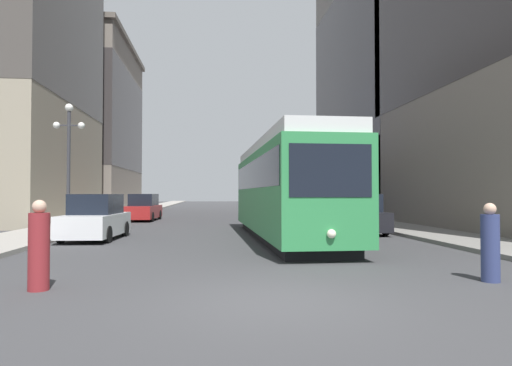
% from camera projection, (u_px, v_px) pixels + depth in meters
% --- Properties ---
extents(ground_plane, '(200.00, 200.00, 0.00)m').
position_uv_depth(ground_plane, '(275.00, 302.00, 7.62)').
color(ground_plane, '#38383A').
extents(sidewalk_left, '(3.11, 120.00, 0.15)m').
position_uv_depth(sidewalk_left, '(139.00, 211.00, 46.56)').
color(sidewalk_left, gray).
rests_on(sidewalk_left, ground).
extents(sidewalk_right, '(3.11, 120.00, 0.15)m').
position_uv_depth(sidewalk_right, '(301.00, 210.00, 48.26)').
color(sidewalk_right, gray).
rests_on(sidewalk_right, ground).
extents(streetcar, '(2.91, 13.68, 3.89)m').
position_uv_depth(streetcar, '(284.00, 187.00, 18.35)').
color(streetcar, black).
rests_on(streetcar, ground).
extents(transit_bus, '(2.72, 12.99, 3.45)m').
position_uv_depth(transit_bus, '(298.00, 192.00, 31.81)').
color(transit_bus, black).
rests_on(transit_bus, ground).
extents(parked_car_left_near, '(2.08, 4.82, 1.82)m').
position_uv_depth(parked_car_left_near, '(143.00, 208.00, 30.68)').
color(parked_car_left_near, black).
rests_on(parked_car_left_near, ground).
extents(parked_car_left_mid, '(2.07, 4.38, 1.82)m').
position_uv_depth(parked_car_left_mid, '(96.00, 218.00, 18.02)').
color(parked_car_left_mid, black).
rests_on(parked_car_left_mid, ground).
extents(parked_car_right_far, '(1.94, 4.61, 1.82)m').
position_uv_depth(parked_car_right_far, '(357.00, 215.00, 21.00)').
color(parked_car_right_far, black).
rests_on(parked_car_right_far, ground).
extents(pedestrian_crossing_near, '(0.39, 0.39, 1.72)m').
position_uv_depth(pedestrian_crossing_near, '(39.00, 248.00, 8.54)').
color(pedestrian_crossing_near, maroon).
rests_on(pedestrian_crossing_near, ground).
extents(pedestrian_crossing_far, '(0.37, 0.37, 1.64)m').
position_uv_depth(pedestrian_crossing_far, '(490.00, 245.00, 9.37)').
color(pedestrian_crossing_far, navy).
rests_on(pedestrian_crossing_far, ground).
extents(lamp_post_left_near, '(1.41, 0.36, 5.82)m').
position_uv_depth(lamp_post_left_near, '(69.00, 148.00, 20.57)').
color(lamp_post_left_near, '#333338').
rests_on(lamp_post_left_near, sidewalk_left).
extents(building_left_corner, '(13.88, 18.38, 18.37)m').
position_uv_depth(building_left_corner, '(67.00, 124.00, 49.03)').
color(building_left_corner, slate).
rests_on(building_left_corner, ground).
extents(building_right_corner, '(14.43, 18.74, 23.60)m').
position_uv_depth(building_right_corner, '(417.00, 77.00, 39.71)').
color(building_right_corner, gray).
rests_on(building_right_corner, ground).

